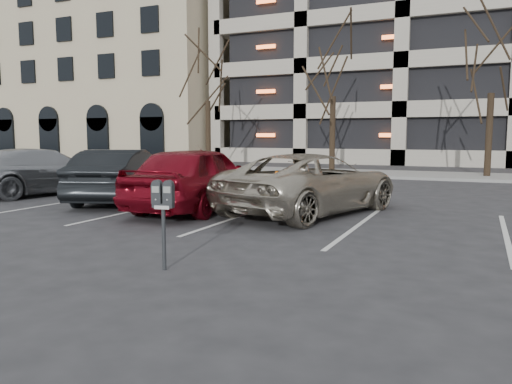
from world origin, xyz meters
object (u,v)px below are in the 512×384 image
at_px(suv_silver, 311,183).
at_px(car_red, 197,178).
at_px(tree_c, 494,40).
at_px(car_dark, 121,176).
at_px(tree_b, 334,48).
at_px(tree_a, 207,58).
at_px(car_silver, 42,171).
at_px(parking_meter, 163,203).

relative_size(suv_silver, car_red, 1.18).
relative_size(tree_c, car_dark, 1.81).
relative_size(tree_b, suv_silver, 1.47).
height_order(tree_b, car_dark, tree_b).
bearing_deg(tree_a, car_silver, -85.93).
distance_m(tree_c, car_silver, 18.74).
bearing_deg(car_dark, tree_b, -121.29).
distance_m(tree_b, parking_meter, 19.20).
distance_m(tree_b, car_red, 14.19).
bearing_deg(tree_c, parking_meter, -103.30).
xyz_separation_m(parking_meter, suv_silver, (0.28, 5.85, -0.23)).
distance_m(tree_a, tree_b, 7.00).
relative_size(tree_b, parking_meter, 6.73).
xyz_separation_m(tree_a, tree_b, (7.00, 0.00, 0.04)).
distance_m(tree_c, suv_silver, 14.11).
xyz_separation_m(tree_a, suv_silver, (9.95, -12.47, -5.31)).
bearing_deg(parking_meter, car_silver, 134.51).
height_order(tree_b, car_red, tree_b).
height_order(tree_a, car_silver, tree_a).
bearing_deg(car_dark, car_red, 150.54).
bearing_deg(car_dark, parking_meter, 114.10).
xyz_separation_m(parking_meter, car_red, (-2.51, 5.13, -0.14)).
bearing_deg(parking_meter, tree_c, 65.48).
bearing_deg(tree_a, car_red, -61.49).
height_order(tree_a, parking_meter, tree_a).
bearing_deg(car_silver, suv_silver, -165.85).
height_order(tree_c, suv_silver, tree_c).
relative_size(tree_c, car_red, 1.70).
bearing_deg(suv_silver, car_dark, 18.97).
bearing_deg(tree_c, car_dark, -127.34).
distance_m(tree_a, parking_meter, 21.32).
bearing_deg(tree_a, car_dark, -71.15).
bearing_deg(car_dark, car_silver, -25.30).
distance_m(parking_meter, car_silver, 10.64).
height_order(car_red, car_silver, car_red).
distance_m(parking_meter, car_red, 5.71).
height_order(tree_b, parking_meter, tree_b).
relative_size(tree_a, parking_meter, 6.68).
height_order(tree_a, car_red, tree_a).
xyz_separation_m(tree_a, car_silver, (0.88, -12.32, -5.29)).
bearing_deg(tree_c, tree_b, 180.00).
bearing_deg(car_silver, tree_c, -121.74).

